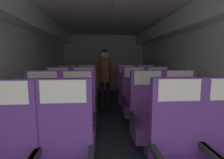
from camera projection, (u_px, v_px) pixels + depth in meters
The scene contains 17 objects.
ground at pixel (109, 122), 3.50m from camera, with size 3.48×7.31×0.02m, color #2D3342.
fuselage_shell at pixel (108, 44), 3.56m from camera, with size 3.36×6.96×2.31m.
seat_a_left_aisle at pixel (64, 159), 1.42m from camera, with size 0.52×0.47×1.16m.
seat_a_right_window at pixel (181, 155), 1.48m from camera, with size 0.52×0.47×1.16m.
seat_b_left_window at pixel (43, 120), 2.31m from camera, with size 0.52×0.47×1.16m.
seat_b_left_aisle at pixel (78, 119), 2.35m from camera, with size 0.52×0.47×1.16m.
seat_b_right_aisle at pixel (180, 117), 2.45m from camera, with size 0.52×0.47×1.16m.
seat_b_right_window at pixel (148, 118), 2.41m from camera, with size 0.52×0.47×1.16m.
seat_c_left_window at pixel (58, 102), 3.23m from camera, with size 0.52×0.47×1.16m.
seat_c_left_aisle at pixel (84, 102), 3.26m from camera, with size 0.52×0.47×1.16m.
seat_c_right_aisle at pixel (158, 100), 3.39m from camera, with size 0.52×0.47×1.16m.
seat_c_right_window at pixel (135, 101), 3.36m from camera, with size 0.52×0.47×1.16m.
seat_d_left_window at pixel (67, 93), 4.16m from camera, with size 0.52×0.47×1.16m.
seat_d_left_aisle at pixel (87, 92), 4.19m from camera, with size 0.52×0.47×1.16m.
seat_d_right_aisle at pixel (145, 91), 4.31m from camera, with size 0.52×0.47×1.16m.
seat_d_right_window at pixel (127, 92), 4.27m from camera, with size 0.52×0.47×1.16m.
flight_attendant at pixel (105, 73), 4.22m from camera, with size 0.43×0.28×1.55m.
Camera 1 is at (-0.20, 0.11, 1.34)m, focal length 26.63 mm.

